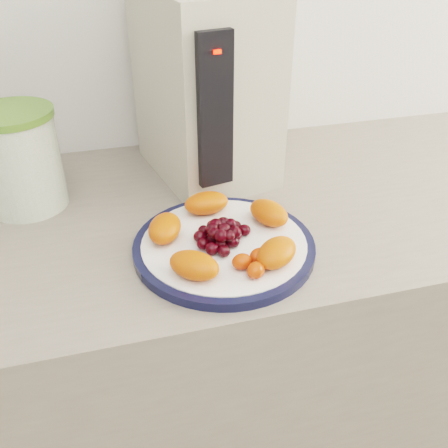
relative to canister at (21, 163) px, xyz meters
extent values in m
cube|color=gray|center=(0.24, -0.09, -0.53)|extent=(3.50, 0.60, 0.90)
cube|color=olive|center=(0.24, -0.09, -0.56)|extent=(3.48, 0.58, 0.84)
cylinder|color=black|center=(0.30, -0.23, -0.08)|extent=(0.28, 0.28, 0.01)
cylinder|color=white|center=(0.30, -0.23, -0.07)|extent=(0.26, 0.26, 0.02)
cylinder|color=#3A6214|center=(0.00, 0.00, 0.00)|extent=(0.16, 0.16, 0.17)
cylinder|color=#557D2E|center=(0.00, 0.00, 0.09)|extent=(0.16, 0.16, 0.01)
cube|color=#B2AC97|center=(0.34, 0.05, 0.09)|extent=(0.25, 0.31, 0.34)
cube|color=black|center=(0.32, -0.10, 0.09)|extent=(0.06, 0.03, 0.26)
cube|color=#FF0C05|center=(0.33, -0.11, 0.19)|extent=(0.01, 0.01, 0.01)
ellipsoid|color=red|center=(0.39, -0.19, -0.05)|extent=(0.07, 0.09, 0.04)
ellipsoid|color=red|center=(0.30, -0.14, -0.05)|extent=(0.08, 0.05, 0.04)
ellipsoid|color=red|center=(0.22, -0.20, -0.05)|extent=(0.07, 0.09, 0.04)
ellipsoid|color=red|center=(0.24, -0.30, -0.05)|extent=(0.09, 0.09, 0.04)
ellipsoid|color=red|center=(0.36, -0.30, -0.05)|extent=(0.09, 0.09, 0.04)
ellipsoid|color=black|center=(0.30, -0.23, -0.06)|extent=(0.02, 0.02, 0.02)
ellipsoid|color=black|center=(0.32, -0.23, -0.06)|extent=(0.02, 0.02, 0.02)
ellipsoid|color=black|center=(0.31, -0.21, -0.06)|extent=(0.02, 0.02, 0.02)
ellipsoid|color=black|center=(0.29, -0.21, -0.06)|extent=(0.02, 0.02, 0.02)
ellipsoid|color=black|center=(0.28, -0.23, -0.06)|extent=(0.02, 0.02, 0.02)
ellipsoid|color=black|center=(0.29, -0.25, -0.06)|extent=(0.02, 0.02, 0.02)
ellipsoid|color=black|center=(0.31, -0.25, -0.06)|extent=(0.02, 0.02, 0.02)
ellipsoid|color=black|center=(0.34, -0.22, -0.06)|extent=(0.02, 0.02, 0.02)
ellipsoid|color=black|center=(0.33, -0.20, -0.06)|extent=(0.02, 0.02, 0.02)
ellipsoid|color=black|center=(0.31, -0.19, -0.06)|extent=(0.02, 0.02, 0.02)
ellipsoid|color=black|center=(0.29, -0.19, -0.06)|extent=(0.02, 0.02, 0.02)
ellipsoid|color=black|center=(0.28, -0.20, -0.06)|extent=(0.02, 0.02, 0.02)
ellipsoid|color=black|center=(0.27, -0.22, -0.06)|extent=(0.02, 0.02, 0.02)
ellipsoid|color=black|center=(0.27, -0.24, -0.06)|extent=(0.02, 0.02, 0.02)
ellipsoid|color=black|center=(0.28, -0.26, -0.06)|extent=(0.02, 0.02, 0.02)
ellipsoid|color=black|center=(0.29, -0.27, -0.06)|extent=(0.02, 0.02, 0.02)
ellipsoid|color=black|center=(0.30, -0.23, -0.04)|extent=(0.02, 0.02, 0.02)
ellipsoid|color=black|center=(0.32, -0.22, -0.04)|extent=(0.02, 0.02, 0.02)
ellipsoid|color=black|center=(0.31, -0.21, -0.04)|extent=(0.02, 0.02, 0.02)
ellipsoid|color=black|center=(0.29, -0.22, -0.04)|extent=(0.02, 0.02, 0.02)
ellipsoid|color=black|center=(0.29, -0.22, -0.04)|extent=(0.02, 0.02, 0.02)
ellipsoid|color=black|center=(0.29, -0.24, -0.04)|extent=(0.02, 0.02, 0.02)
ellipsoid|color=black|center=(0.29, -0.25, -0.04)|extent=(0.02, 0.02, 0.02)
ellipsoid|color=black|center=(0.31, -0.25, -0.04)|extent=(0.02, 0.02, 0.02)
ellipsoid|color=black|center=(0.32, -0.24, -0.04)|extent=(0.02, 0.02, 0.02)
ellipsoid|color=red|center=(0.31, -0.30, -0.05)|extent=(0.03, 0.03, 0.02)
ellipsoid|color=red|center=(0.34, -0.30, -0.05)|extent=(0.04, 0.03, 0.02)
ellipsoid|color=red|center=(0.32, -0.33, -0.05)|extent=(0.04, 0.04, 0.02)
camera|label=1|loc=(0.14, -0.85, 0.38)|focal=40.00mm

